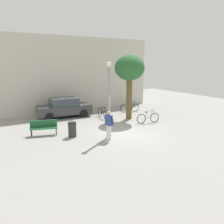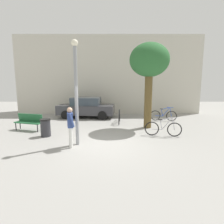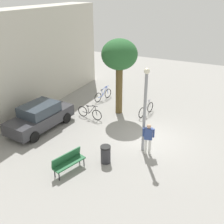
# 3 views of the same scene
# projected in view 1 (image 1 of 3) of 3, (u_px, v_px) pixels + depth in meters

# --- Properties ---
(ground_plane) EXTENTS (36.00, 36.00, 0.00)m
(ground_plane) POSITION_uv_depth(u_px,v_px,m) (126.00, 134.00, 14.05)
(ground_plane) COLOR gray
(building_facade) EXTENTS (15.60, 2.00, 6.53)m
(building_facade) POSITION_uv_depth(u_px,v_px,m) (70.00, 74.00, 20.82)
(building_facade) COLOR beige
(building_facade) RESTS_ON ground_plane
(lamppost) EXTENTS (0.28, 0.28, 4.36)m
(lamppost) POSITION_uv_depth(u_px,v_px,m) (109.00, 95.00, 12.91)
(lamppost) COLOR gray
(lamppost) RESTS_ON ground_plane
(person_by_lamppost) EXTENTS (0.40, 0.63, 1.67)m
(person_by_lamppost) POSITION_uv_depth(u_px,v_px,m) (109.00, 123.00, 12.85)
(person_by_lamppost) COLOR white
(person_by_lamppost) RESTS_ON ground_plane
(park_bench) EXTENTS (1.67, 0.91, 0.92)m
(park_bench) POSITION_uv_depth(u_px,v_px,m) (44.00, 126.00, 13.74)
(park_bench) COLOR #236038
(park_bench) RESTS_ON ground_plane
(plaza_tree) EXTENTS (2.25, 2.25, 4.88)m
(plaza_tree) POSITION_uv_depth(u_px,v_px,m) (130.00, 70.00, 17.00)
(plaza_tree) COLOR brown
(plaza_tree) RESTS_ON ground_plane
(bicycle_silver) EXTENTS (1.79, 0.39, 0.97)m
(bicycle_silver) POSITION_uv_depth(u_px,v_px,m) (148.00, 118.00, 16.49)
(bicycle_silver) COLOR black
(bicycle_silver) RESTS_ON ground_plane
(bicycle_black) EXTENTS (0.17, 1.81, 0.97)m
(bicycle_black) POSITION_uv_depth(u_px,v_px,m) (103.00, 113.00, 17.98)
(bicycle_black) COLOR black
(bicycle_black) RESTS_ON ground_plane
(bicycle_blue) EXTENTS (1.77, 0.49, 0.97)m
(bicycle_blue) POSITION_uv_depth(u_px,v_px,m) (130.00, 108.00, 20.16)
(bicycle_blue) COLOR black
(bicycle_blue) RESTS_ON ground_plane
(parked_car_charcoal) EXTENTS (4.33, 2.11, 1.55)m
(parked_car_charcoal) POSITION_uv_depth(u_px,v_px,m) (64.00, 108.00, 18.23)
(parked_car_charcoal) COLOR #38383D
(parked_car_charcoal) RESTS_ON ground_plane
(trash_bin) EXTENTS (0.50, 0.50, 0.88)m
(trash_bin) POSITION_uv_depth(u_px,v_px,m) (72.00, 129.00, 13.44)
(trash_bin) COLOR #2D2D33
(trash_bin) RESTS_ON ground_plane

